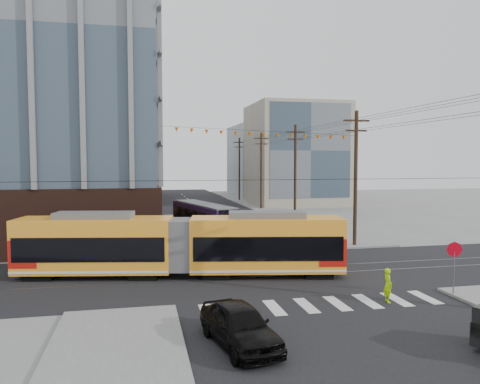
% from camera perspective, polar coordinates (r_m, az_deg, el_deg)
% --- Properties ---
extents(ground, '(160.00, 160.00, 0.00)m').
position_cam_1_polar(ground, '(26.36, 7.45, -11.55)').
color(ground, slate).
extents(bg_bldg_nw_near, '(18.00, 16.00, 18.00)m').
position_cam_1_polar(bg_bldg_nw_near, '(76.43, -18.54, 5.13)').
color(bg_bldg_nw_near, '#8C99A5').
rests_on(bg_bldg_nw_near, ground).
extents(bg_bldg_ne_near, '(14.00, 14.00, 16.00)m').
position_cam_1_polar(bg_bldg_ne_near, '(76.02, 6.75, 4.56)').
color(bg_bldg_ne_near, gray).
rests_on(bg_bldg_ne_near, ground).
extents(bg_bldg_nw_far, '(16.00, 18.00, 20.00)m').
position_cam_1_polar(bg_bldg_nw_far, '(96.14, -15.43, 5.47)').
color(bg_bldg_nw_far, gray).
rests_on(bg_bldg_nw_far, ground).
extents(bg_bldg_ne_far, '(16.00, 16.00, 14.00)m').
position_cam_1_polar(bg_bldg_ne_far, '(95.70, 4.00, 3.81)').
color(bg_bldg_ne_far, '#8C99A5').
rests_on(bg_bldg_ne_far, ground).
extents(utility_pole_far, '(0.30, 0.30, 11.00)m').
position_cam_1_polar(utility_pole_far, '(81.75, -0.08, 2.78)').
color(utility_pole_far, black).
rests_on(utility_pole_far, ground).
extents(streetcar, '(19.67, 6.29, 3.76)m').
position_cam_1_polar(streetcar, '(28.61, -7.19, -6.47)').
color(streetcar, '#FF9F24').
rests_on(streetcar, ground).
extents(city_bus, '(5.09, 11.10, 3.08)m').
position_cam_1_polar(city_bus, '(43.86, -4.41, -3.32)').
color(city_bus, '#24123C').
rests_on(city_bus, ground).
extents(black_sedan, '(2.79, 5.01, 1.61)m').
position_cam_1_polar(black_sedan, '(18.26, -0.05, -15.91)').
color(black_sedan, black).
rests_on(black_sedan, ground).
extents(parked_car_silver, '(3.38, 4.83, 1.51)m').
position_cam_1_polar(parked_car_silver, '(40.17, -7.21, -5.12)').
color(parked_car_silver, '#A4A4A4').
rests_on(parked_car_silver, ground).
extents(parked_car_white, '(2.25, 4.97, 1.41)m').
position_cam_1_polar(parked_car_white, '(43.33, -8.33, -4.54)').
color(parked_car_white, '#B3B3B3').
rests_on(parked_car_white, ground).
extents(parked_car_grey, '(3.64, 5.06, 1.28)m').
position_cam_1_polar(parked_car_grey, '(50.87, -9.03, -3.39)').
color(parked_car_grey, '#525357').
rests_on(parked_car_grey, ground).
extents(pedestrian, '(0.49, 0.67, 1.69)m').
position_cam_1_polar(pedestrian, '(24.59, 17.58, -10.79)').
color(pedestrian, '#A6E602').
rests_on(pedestrian, ground).
extents(stop_sign, '(0.95, 0.95, 2.66)m').
position_cam_1_polar(stop_sign, '(26.64, 24.62, -8.76)').
color(stop_sign, '#B40011').
rests_on(stop_sign, ground).
extents(jersey_barrier, '(1.87, 3.80, 0.74)m').
position_cam_1_polar(jersey_barrier, '(41.73, 11.94, -5.37)').
color(jersey_barrier, gray).
rests_on(jersey_barrier, ground).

